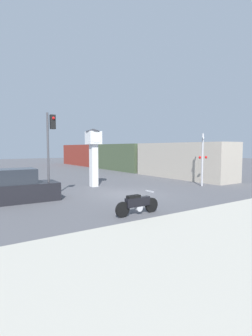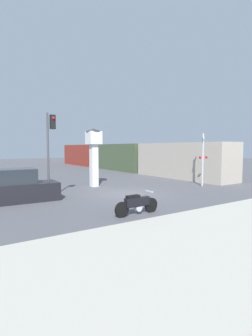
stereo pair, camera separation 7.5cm
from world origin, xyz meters
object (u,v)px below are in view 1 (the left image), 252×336
at_px(motorcycle, 137,204).
at_px(parked_car, 17,188).
at_px(clock_tower, 94,148).
at_px(railroad_crossing_signal, 203,158).
at_px(traffic_light, 50,141).
at_px(freight_train, 119,157).

xyz_separation_m(motorcycle, parked_car, (-3.78, 5.86, 0.27)).
relative_size(clock_tower, railroad_crossing_signal, 1.09).
relative_size(traffic_light, parked_car, 1.14).
bearing_deg(motorcycle, clock_tower, 74.33).
distance_m(railroad_crossing_signal, parked_car, 13.17).
bearing_deg(railroad_crossing_signal, traffic_light, 172.86).
height_order(freight_train, traffic_light, traffic_light).
height_order(freight_train, railroad_crossing_signal, railroad_crossing_signal).
height_order(motorcycle, traffic_light, traffic_light).
bearing_deg(traffic_light, parked_car, 170.79).
distance_m(clock_tower, freight_train, 15.29).
relative_size(railroad_crossing_signal, parked_car, 0.94).
relative_size(clock_tower, freight_train, 0.13).
relative_size(traffic_light, railroad_crossing_signal, 1.22).
xyz_separation_m(freight_train, parked_car, (-15.75, -14.47, -0.95)).
bearing_deg(railroad_crossing_signal, motorcycle, -155.64).
xyz_separation_m(motorcycle, clock_tower, (2.24, 8.58, 2.41)).
bearing_deg(railroad_crossing_signal, parked_car, 172.57).
bearing_deg(clock_tower, freight_train, 50.35).
distance_m(clock_tower, railroad_crossing_signal, 8.28).
height_order(traffic_light, railroad_crossing_signal, traffic_light).
height_order(clock_tower, railroad_crossing_signal, clock_tower).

